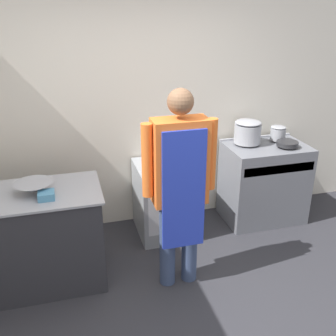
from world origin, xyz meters
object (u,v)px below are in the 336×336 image
object	(u,v)px
stove	(264,182)
saute_pan	(287,144)
fridge_unit	(165,199)
plastic_tub	(46,195)
stock_pot	(248,131)
person_cook	(180,181)
sauce_pot	(278,133)
mixing_bowl	(34,187)

from	to	relation	value
stove	saute_pan	xyz separation A→B (m)	(0.18, -0.11, 0.50)
fridge_unit	plastic_tub	bearing A→B (deg)	-150.28
fridge_unit	stock_pot	distance (m)	1.19
plastic_tub	person_cook	bearing A→B (deg)	-10.27
stove	person_cook	bearing A→B (deg)	-146.31
fridge_unit	plastic_tub	xyz separation A→B (m)	(-1.18, -0.67, 0.53)
stove	saute_pan	distance (m)	0.54
person_cook	saute_pan	distance (m)	1.65
plastic_tub	sauce_pot	distance (m)	2.66
mixing_bowl	stock_pot	bearing A→B (deg)	15.30
fridge_unit	person_cook	xyz separation A→B (m)	(-0.10, -0.87, 0.62)
stove	saute_pan	bearing A→B (deg)	-30.28
person_cook	mixing_bowl	xyz separation A→B (m)	(-1.18, 0.35, -0.07)
sauce_pot	stove	bearing A→B (deg)	-149.19
stove	plastic_tub	world-z (taller)	plastic_tub
stove	mixing_bowl	bearing A→B (deg)	-168.28
stove	plastic_tub	distance (m)	2.50
plastic_tub	stock_pot	distance (m)	2.30
fridge_unit	mixing_bowl	size ratio (longest dim) A/B	2.42
saute_pan	mixing_bowl	bearing A→B (deg)	-171.27
stove	fridge_unit	xyz separation A→B (m)	(-1.19, 0.01, -0.06)
mixing_bowl	sauce_pot	world-z (taller)	sauce_pot
sauce_pot	saute_pan	bearing A→B (deg)	-90.00
stove	sauce_pot	size ratio (longest dim) A/B	5.38
stove	saute_pan	size ratio (longest dim) A/B	3.95
stove	person_cook	xyz separation A→B (m)	(-1.29, -0.86, 0.56)
fridge_unit	person_cook	world-z (taller)	person_cook
person_cook	sauce_pot	size ratio (longest dim) A/B	10.35
stove	mixing_bowl	size ratio (longest dim) A/B	2.84
person_cook	plastic_tub	world-z (taller)	person_cook
mixing_bowl	stock_pot	xyz separation A→B (m)	(2.26, 0.62, 0.11)
fridge_unit	sauce_pot	bearing A→B (deg)	4.11
stove	fridge_unit	distance (m)	1.19
plastic_tub	sauce_pot	world-z (taller)	sauce_pot
stock_pot	sauce_pot	world-z (taller)	stock_pot
plastic_tub	stove	bearing A→B (deg)	15.66
fridge_unit	person_cook	size ratio (longest dim) A/B	0.44
person_cook	saute_pan	world-z (taller)	person_cook
stock_pot	saute_pan	bearing A→B (deg)	-29.05
mixing_bowl	plastic_tub	size ratio (longest dim) A/B	2.46
stove	stock_pot	size ratio (longest dim) A/B	3.13
sauce_pot	plastic_tub	bearing A→B (deg)	-163.16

